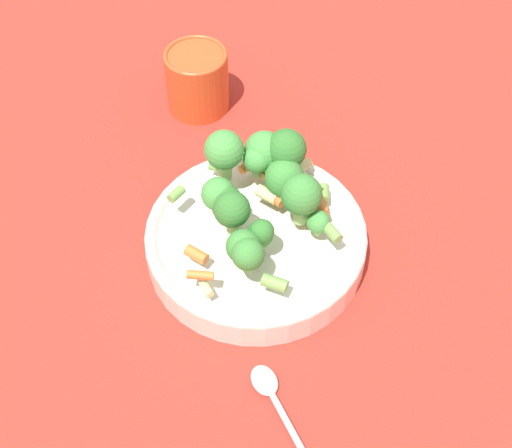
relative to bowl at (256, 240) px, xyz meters
The scene contains 5 objects.
ground_plane 0.02m from the bowl, ahead, with size 3.00×3.00×0.00m, color #B72D23.
bowl is the anchor object (origin of this frame).
pasta_salad 0.07m from the bowl, 94.23° to the right, with size 0.20×0.20×0.08m.
cup 0.27m from the bowl, 65.94° to the right, with size 0.08×0.08×0.09m.
spoon 0.20m from the bowl, 103.64° to the left, with size 0.11×0.15×0.01m.
Camera 1 is at (-0.06, 0.49, 0.67)m, focal length 50.00 mm.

